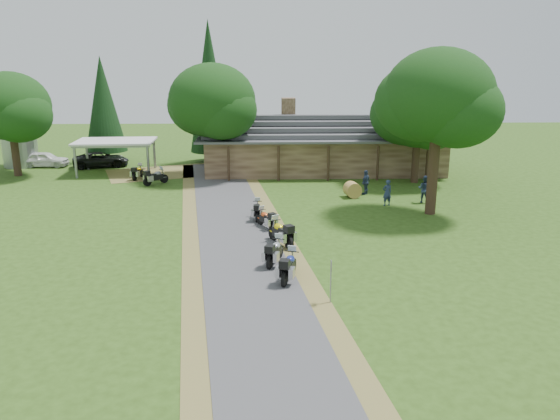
{
  "coord_description": "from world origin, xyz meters",
  "views": [
    {
      "loc": [
        0.92,
        -23.56,
        9.55
      ],
      "look_at": [
        1.71,
        4.95,
        1.6
      ],
      "focal_mm": 35.0,
      "sensor_mm": 36.0,
      "label": 1
    }
  ],
  "objects_px": {
    "car_dark_suv": "(101,156)",
    "motorcycle_row_c": "(281,231)",
    "silo": "(18,132)",
    "lodge": "(323,142)",
    "motorcycle_carport_b": "(156,176)",
    "motorcycle_row_e": "(257,209)",
    "motorcycle_row_a": "(289,265)",
    "car_white_sedan": "(45,157)",
    "motorcycle_row_d": "(266,218)",
    "motorcycle_row_b": "(275,250)",
    "motorcycle_carport_a": "(138,172)",
    "hay_bale": "(352,190)",
    "carport": "(117,157)"
  },
  "relations": [
    {
      "from": "motorcycle_carport_a",
      "to": "car_dark_suv",
      "type": "bearing_deg",
      "value": 51.11
    },
    {
      "from": "car_dark_suv",
      "to": "hay_bale",
      "type": "bearing_deg",
      "value": -133.99
    },
    {
      "from": "motorcycle_row_d",
      "to": "motorcycle_row_b",
      "type": "bearing_deg",
      "value": 153.67
    },
    {
      "from": "motorcycle_row_b",
      "to": "motorcycle_row_d",
      "type": "xyz_separation_m",
      "value": [
        -0.41,
        5.74,
        -0.06
      ]
    },
    {
      "from": "silo",
      "to": "car_dark_suv",
      "type": "bearing_deg",
      "value": -4.93
    },
    {
      "from": "silo",
      "to": "motorcycle_row_a",
      "type": "xyz_separation_m",
      "value": [
        23.36,
        -27.33,
        -2.4
      ]
    },
    {
      "from": "hay_bale",
      "to": "motorcycle_carport_b",
      "type": "bearing_deg",
      "value": 163.1
    },
    {
      "from": "carport",
      "to": "motorcycle_row_d",
      "type": "relative_size",
      "value": 3.73
    },
    {
      "from": "carport",
      "to": "motorcycle_row_c",
      "type": "xyz_separation_m",
      "value": [
        13.54,
        -19.18,
        -0.68
      ]
    },
    {
      "from": "silo",
      "to": "carport",
      "type": "xyz_separation_m",
      "value": [
        9.6,
        -3.38,
        -1.68
      ]
    },
    {
      "from": "lodge",
      "to": "motorcycle_row_b",
      "type": "distance_m",
      "value": 23.44
    },
    {
      "from": "motorcycle_row_d",
      "to": "silo",
      "type": "bearing_deg",
      "value": 18.36
    },
    {
      "from": "silo",
      "to": "motorcycle_carport_b",
      "type": "xyz_separation_m",
      "value": [
        13.77,
        -7.98,
        -2.42
      ]
    },
    {
      "from": "car_white_sedan",
      "to": "motorcycle_row_d",
      "type": "xyz_separation_m",
      "value": [
        20.04,
        -19.13,
        -0.28
      ]
    },
    {
      "from": "motorcycle_row_c",
      "to": "motorcycle_row_e",
      "type": "bearing_deg",
      "value": -13.28
    },
    {
      "from": "motorcycle_row_c",
      "to": "lodge",
      "type": "bearing_deg",
      "value": -40.38
    },
    {
      "from": "motorcycle_row_d",
      "to": "motorcycle_row_e",
      "type": "height_order",
      "value": "motorcycle_row_e"
    },
    {
      "from": "motorcycle_row_b",
      "to": "motorcycle_carport_b",
      "type": "bearing_deg",
      "value": 46.79
    },
    {
      "from": "carport",
      "to": "motorcycle_row_c",
      "type": "distance_m",
      "value": 23.49
    },
    {
      "from": "car_dark_suv",
      "to": "motorcycle_carport_a",
      "type": "bearing_deg",
      "value": -154.29
    },
    {
      "from": "motorcycle_row_d",
      "to": "lodge",
      "type": "bearing_deg",
      "value": -46.84
    },
    {
      "from": "motorcycle_row_c",
      "to": "motorcycle_row_d",
      "type": "bearing_deg",
      "value": -13.95
    },
    {
      "from": "silo",
      "to": "car_white_sedan",
      "type": "xyz_separation_m",
      "value": [
        2.32,
        -0.44,
        -2.22
      ]
    },
    {
      "from": "motorcycle_row_c",
      "to": "motorcycle_row_a",
      "type": "bearing_deg",
      "value": 154.35
    },
    {
      "from": "silo",
      "to": "motorcycle_row_b",
      "type": "bearing_deg",
      "value": -48.02
    },
    {
      "from": "car_dark_suv",
      "to": "motorcycle_row_e",
      "type": "bearing_deg",
      "value": -154.62
    },
    {
      "from": "motorcycle_carport_a",
      "to": "motorcycle_carport_b",
      "type": "relative_size",
      "value": 0.92
    },
    {
      "from": "carport",
      "to": "lodge",
      "type": "bearing_deg",
      "value": 0.03
    },
    {
      "from": "motorcycle_row_c",
      "to": "car_white_sedan",
      "type": "bearing_deg",
      "value": 14.86
    },
    {
      "from": "carport",
      "to": "motorcycle_row_a",
      "type": "relative_size",
      "value": 3.21
    },
    {
      "from": "car_dark_suv",
      "to": "motorcycle_carport_a",
      "type": "distance_m",
      "value": 6.96
    },
    {
      "from": "car_white_sedan",
      "to": "motorcycle_carport_b",
      "type": "distance_m",
      "value": 13.7
    },
    {
      "from": "motorcycle_row_b",
      "to": "hay_bale",
      "type": "relative_size",
      "value": 1.76
    },
    {
      "from": "lodge",
      "to": "motorcycle_row_e",
      "type": "height_order",
      "value": "lodge"
    },
    {
      "from": "motorcycle_row_e",
      "to": "motorcycle_carport_b",
      "type": "relative_size",
      "value": 0.91
    },
    {
      "from": "motorcycle_row_a",
      "to": "car_dark_suv",
      "type": "bearing_deg",
      "value": 47.04
    },
    {
      "from": "car_dark_suv",
      "to": "motorcycle_row_a",
      "type": "distance_m",
      "value": 31.09
    },
    {
      "from": "car_dark_suv",
      "to": "car_white_sedan",
      "type": "bearing_deg",
      "value": 73.02
    },
    {
      "from": "car_dark_suv",
      "to": "motorcycle_row_d",
      "type": "height_order",
      "value": "car_dark_suv"
    },
    {
      "from": "car_dark_suv",
      "to": "motorcycle_row_e",
      "type": "distance_m",
      "value": 22.37
    },
    {
      "from": "motorcycle_row_e",
      "to": "motorcycle_carport_a",
      "type": "height_order",
      "value": "motorcycle_carport_a"
    },
    {
      "from": "carport",
      "to": "car_dark_suv",
      "type": "height_order",
      "value": "carport"
    },
    {
      "from": "car_dark_suv",
      "to": "motorcycle_row_d",
      "type": "xyz_separation_m",
      "value": [
        14.94,
        -18.93,
        -0.42
      ]
    },
    {
      "from": "motorcycle_row_d",
      "to": "motorcycle_row_c",
      "type": "bearing_deg",
      "value": 164.0
    },
    {
      "from": "lodge",
      "to": "car_dark_suv",
      "type": "relative_size",
      "value": 4.04
    },
    {
      "from": "car_dark_suv",
      "to": "motorcycle_row_c",
      "type": "xyz_separation_m",
      "value": [
        15.71,
        -21.93,
        -0.28
      ]
    },
    {
      "from": "car_dark_suv",
      "to": "motorcycle_row_a",
      "type": "xyz_separation_m",
      "value": [
        15.94,
        -26.69,
        -0.32
      ]
    },
    {
      "from": "silo",
      "to": "car_dark_suv",
      "type": "height_order",
      "value": "silo"
    },
    {
      "from": "carport",
      "to": "motorcycle_row_a",
      "type": "xyz_separation_m",
      "value": [
        13.76,
        -23.95,
        -0.72
      ]
    },
    {
      "from": "motorcycle_row_a",
      "to": "motorcycle_carport_b",
      "type": "xyz_separation_m",
      "value": [
        -9.6,
        19.36,
        -0.02
      ]
    }
  ]
}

